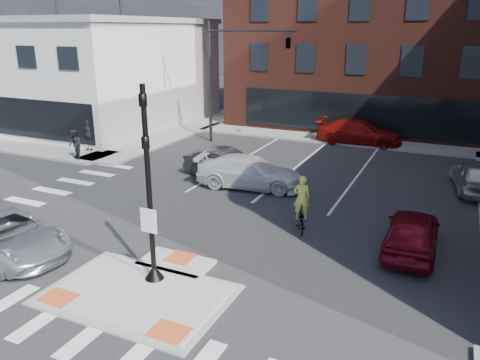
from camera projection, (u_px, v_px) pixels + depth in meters
The scene contains 19 objects.
ground at pixel (147, 288), 14.26m from camera, with size 120.00×120.00×0.00m, color #28282B.
refuge_island at pixel (142, 290), 14.03m from camera, with size 5.40×4.65×0.13m.
sidewalk_nw at pixel (82, 136), 34.15m from camera, with size 23.50×20.50×0.15m.
sidewalk_n at pixel (374, 143), 32.00m from camera, with size 26.00×3.00×0.15m, color gray.
building_nw at pixel (69, 70), 39.01m from camera, with size 20.40×16.40×14.40m.
building_n at pixel (403, 25), 38.23m from camera, with size 24.40×18.40×15.50m.
building_far_left at pixel (362, 49), 59.16m from camera, with size 10.00×12.00×10.00m, color slate.
building_far_right at pixel (477, 42), 55.35m from camera, with size 12.00×12.00×12.00m, color brown.
signal_pole at pixel (150, 211), 13.88m from camera, with size 0.60×0.60×5.98m.
mast_arm_signal at pixel (266, 51), 29.26m from camera, with size 6.10×2.24×8.00m.
silver_suv at pixel (2, 234), 16.16m from camera, with size 2.53×5.49×1.53m, color #B1B4B8.
red_sedan at pixel (412, 232), 16.40m from camera, with size 1.74×4.33×1.48m, color maroon.
white_pickup at pixel (250, 172), 23.08m from camera, with size 2.17×5.33×1.55m, color white.
bg_car_dark at pixel (226, 164), 24.65m from camera, with size 1.57×4.50×1.48m, color #27272C.
bg_car_silver at pixel (476, 175), 22.51m from camera, with size 1.89×4.70×1.60m, color silver.
bg_car_red at pixel (359, 132), 31.72m from camera, with size 2.30×5.67×1.65m, color #9A120E.
cyclist at pixel (301, 212), 18.14m from camera, with size 1.21×1.86×2.22m.
pedestrian_a at pixel (75, 145), 27.49m from camera, with size 0.85×0.66×1.75m, color #222227.
pedestrian_b at pixel (89, 135), 29.48m from camera, with size 1.14×0.48×1.95m, color #302A34.
Camera 1 is at (7.87, -10.18, 7.54)m, focal length 35.00 mm.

